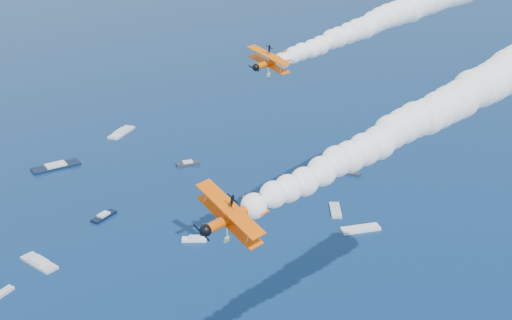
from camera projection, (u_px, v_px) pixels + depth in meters
biplane_lead at (270, 62)px, 117.47m from camera, size 9.34×10.75×7.45m
biplane_trail at (232, 217)px, 69.99m from camera, size 9.21×11.09×8.65m
smoke_trail_lead at (385, 19)px, 137.59m from camera, size 67.69×24.85×12.02m
smoke_trail_trail at (422, 118)px, 89.44m from camera, size 67.50×21.11×12.02m
spectator_boats at (40, 213)px, 186.65m from camera, size 211.68×179.67×0.70m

